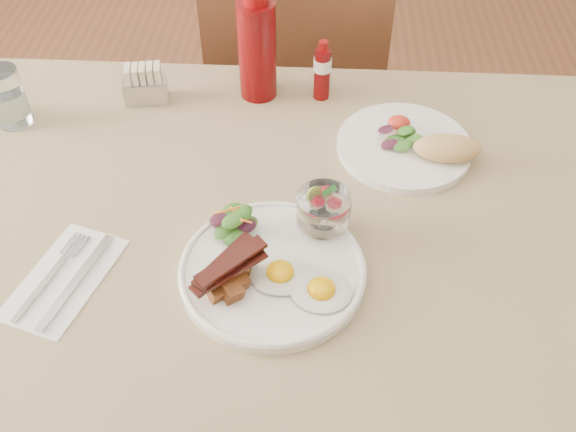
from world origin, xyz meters
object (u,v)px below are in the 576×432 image
at_px(second_plate, 414,146).
at_px(sugar_caddy, 145,86).
at_px(main_plate, 272,271).
at_px(ketchup_bottle, 257,48).
at_px(chair_far, 297,94).
at_px(table, 279,253).
at_px(fruit_cup, 324,209).
at_px(water_glass, 8,100).
at_px(hot_sauce_bottle, 322,71).

relative_size(second_plate, sugar_caddy, 2.76).
relative_size(main_plate, ketchup_bottle, 1.29).
bearing_deg(sugar_caddy, chair_far, 41.76).
height_order(table, second_plate, second_plate).
xyz_separation_m(fruit_cup, water_glass, (-0.59, 0.26, -0.01)).
distance_m(main_plate, sugar_caddy, 0.51).
distance_m(main_plate, second_plate, 0.38).
bearing_deg(main_plate, water_glass, 146.17).
bearing_deg(table, hot_sauce_bottle, 79.60).
bearing_deg(hot_sauce_bottle, fruit_cup, -88.59).
bearing_deg(main_plate, hot_sauce_bottle, 82.07).
distance_m(main_plate, hot_sauce_bottle, 0.47).
relative_size(table, chair_far, 1.43).
distance_m(table, chair_far, 0.68).
distance_m(hot_sauce_bottle, water_glass, 0.59).
xyz_separation_m(ketchup_bottle, sugar_caddy, (-0.22, -0.04, -0.07)).
bearing_deg(water_glass, ketchup_bottle, 14.47).
xyz_separation_m(second_plate, ketchup_bottle, (-0.29, 0.17, 0.09)).
distance_m(table, second_plate, 0.31).
xyz_separation_m(main_plate, ketchup_bottle, (-0.06, 0.46, 0.09)).
height_order(hot_sauce_bottle, water_glass, hot_sauce_bottle).
xyz_separation_m(table, sugar_caddy, (-0.28, 0.31, 0.12)).
height_order(chair_far, sugar_caddy, chair_far).
height_order(chair_far, water_glass, chair_far).
height_order(table, fruit_cup, fruit_cup).
height_order(second_plate, hot_sauce_bottle, hot_sauce_bottle).
height_order(table, chair_far, chair_far).
bearing_deg(sugar_caddy, second_plate, -24.37).
bearing_deg(sugar_caddy, water_glass, -170.86).
distance_m(fruit_cup, sugar_caddy, 0.49).
xyz_separation_m(second_plate, sugar_caddy, (-0.51, 0.13, 0.02)).
bearing_deg(main_plate, table, 89.19).
xyz_separation_m(table, fruit_cup, (0.07, -0.04, 0.15)).
xyz_separation_m(chair_far, hot_sauce_bottle, (0.06, -0.33, 0.29)).
relative_size(ketchup_bottle, water_glass, 1.93).
relative_size(chair_far, sugar_caddy, 10.24).
xyz_separation_m(main_plate, second_plate, (0.23, 0.30, 0.01)).
xyz_separation_m(chair_far, ketchup_bottle, (-0.06, -0.32, 0.33)).
xyz_separation_m(chair_far, water_glass, (-0.52, -0.44, 0.28)).
height_order(ketchup_bottle, sugar_caddy, ketchup_bottle).
bearing_deg(main_plate, second_plate, 51.70).
bearing_deg(fruit_cup, ketchup_bottle, 109.40).
height_order(fruit_cup, second_plate, fruit_cup).
bearing_deg(sugar_caddy, hot_sauce_bottle, -4.87).
distance_m(chair_far, main_plate, 0.82).
bearing_deg(fruit_cup, water_glass, 155.83).
bearing_deg(fruit_cup, chair_far, 95.81).
distance_m(ketchup_bottle, sugar_caddy, 0.23).
relative_size(table, hot_sauce_bottle, 10.77).
bearing_deg(table, water_glass, 156.39).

